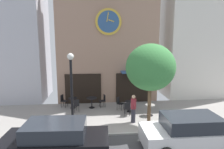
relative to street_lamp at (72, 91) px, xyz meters
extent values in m
cube|color=gray|center=(3.16, 1.54, -2.13)|extent=(26.30, 5.46, 0.05)
cube|color=#A8A5A0|center=(3.16, -1.17, -2.06)|extent=(26.30, 0.12, 0.08)
cube|color=#9E7A66|center=(2.36, 5.44, 2.36)|extent=(7.80, 2.34, 8.93)
cylinder|color=gold|center=(2.36, 4.21, 4.05)|extent=(1.92, 0.10, 1.92)
cylinder|color=#2D5184|center=(2.36, 4.15, 4.05)|extent=(1.58, 0.04, 1.58)
cube|color=gold|center=(2.57, 4.11, 4.12)|extent=(0.43, 0.03, 0.19)
cube|color=gold|center=(2.30, 4.11, 4.38)|extent=(0.18, 0.03, 0.67)
cube|color=black|center=(0.41, 4.23, -0.95)|extent=(2.73, 0.10, 2.30)
cube|color=black|center=(4.31, 4.23, -0.95)|extent=(2.73, 0.10, 2.30)
cube|color=#33568C|center=(4.55, 3.92, 0.35)|extent=(2.50, 0.90, 0.12)
cube|color=#B2B2BC|center=(-5.29, 6.27, 5.65)|extent=(5.15, 4.00, 15.50)
cube|color=silver|center=(10.45, 6.35, 4.72)|extent=(6.15, 4.16, 13.66)
cylinder|color=black|center=(0.00, 0.00, -1.92)|extent=(0.32, 0.32, 0.36)
cylinder|color=black|center=(0.00, 0.00, -0.21)|extent=(0.14, 0.14, 3.78)
sphere|color=white|center=(0.00, 0.00, 1.86)|extent=(0.36, 0.36, 0.36)
cylinder|color=brown|center=(4.27, -0.31, -0.89)|extent=(0.20, 0.20, 2.43)
ellipsoid|color=#3D8442|center=(4.27, -0.31, 1.26)|extent=(2.69, 2.42, 2.56)
cylinder|color=black|center=(-0.30, 3.17, -1.73)|extent=(0.07, 0.07, 0.74)
cylinder|color=black|center=(-0.30, 3.17, -2.09)|extent=(0.40, 0.40, 0.03)
cylinder|color=black|center=(-0.30, 3.17, -1.36)|extent=(0.63, 0.63, 0.03)
cylinder|color=black|center=(1.05, 3.11, -1.74)|extent=(0.07, 0.07, 0.73)
cylinder|color=black|center=(1.05, 3.11, -2.09)|extent=(0.40, 0.40, 0.03)
cylinder|color=black|center=(1.05, 3.11, -1.37)|extent=(0.74, 0.74, 0.03)
cylinder|color=black|center=(3.63, 2.08, -1.74)|extent=(0.07, 0.07, 0.72)
cylinder|color=black|center=(3.63, 2.08, -2.09)|extent=(0.40, 0.40, 0.03)
cylinder|color=black|center=(3.63, 2.08, -1.38)|extent=(0.63, 0.63, 0.03)
cylinder|color=black|center=(4.80, 1.25, -1.75)|extent=(0.07, 0.07, 0.72)
cylinder|color=black|center=(4.80, 1.25, -2.09)|extent=(0.40, 0.40, 0.03)
cylinder|color=gray|center=(4.80, 1.25, -1.39)|extent=(0.62, 0.62, 0.03)
cube|color=black|center=(-0.95, 3.51, -1.65)|extent=(0.52, 0.52, 0.04)
cube|color=black|center=(-1.12, 3.57, -1.43)|extent=(0.17, 0.37, 0.45)
cylinder|color=black|center=(-0.85, 3.29, -1.88)|extent=(0.03, 0.03, 0.45)
cylinder|color=black|center=(-0.73, 3.61, -1.88)|extent=(0.03, 0.03, 0.45)
cylinder|color=black|center=(-1.17, 3.41, -1.88)|extent=(0.03, 0.03, 0.45)
cylinder|color=black|center=(-1.05, 3.73, -1.88)|extent=(0.03, 0.03, 0.45)
cube|color=black|center=(-0.06, 2.41, -1.65)|extent=(0.55, 0.55, 0.04)
cube|color=black|center=(0.03, 2.26, -1.43)|extent=(0.35, 0.22, 0.45)
cylinder|color=black|center=(0.01, 2.64, -1.88)|extent=(0.03, 0.03, 0.45)
cylinder|color=black|center=(-0.29, 2.47, -1.88)|extent=(0.03, 0.03, 0.45)
cylinder|color=black|center=(0.18, 2.35, -1.88)|extent=(0.03, 0.03, 0.45)
cylinder|color=black|center=(-0.12, 2.18, -1.88)|extent=(0.03, 0.03, 0.45)
cube|color=black|center=(1.80, 3.25, -1.65)|extent=(0.48, 0.48, 0.04)
cube|color=black|center=(1.98, 3.29, -1.43)|extent=(0.12, 0.38, 0.45)
cylinder|color=black|center=(1.60, 3.38, -1.88)|extent=(0.03, 0.03, 0.45)
cylinder|color=black|center=(1.68, 3.04, -1.88)|extent=(0.03, 0.03, 0.45)
cylinder|color=black|center=(1.93, 3.45, -1.88)|extent=(0.03, 0.03, 0.45)
cylinder|color=black|center=(2.01, 3.12, -1.88)|extent=(0.03, 0.03, 0.45)
cube|color=black|center=(3.04, 2.50, -1.65)|extent=(0.55, 0.55, 0.04)
cube|color=black|center=(2.89, 2.60, -1.43)|extent=(0.24, 0.34, 0.45)
cylinder|color=black|center=(3.10, 2.27, -1.88)|extent=(0.03, 0.03, 0.45)
cylinder|color=black|center=(3.28, 2.56, -1.88)|extent=(0.03, 0.03, 0.45)
cylinder|color=black|center=(2.81, 2.45, -1.88)|extent=(0.03, 0.03, 0.45)
cylinder|color=black|center=(2.99, 2.74, -1.88)|extent=(0.03, 0.03, 0.45)
cube|color=black|center=(3.36, 1.44, -1.65)|extent=(0.50, 0.50, 0.04)
cube|color=black|center=(3.30, 1.27, -1.43)|extent=(0.37, 0.15, 0.45)
cylinder|color=black|center=(3.57, 1.55, -1.88)|extent=(0.03, 0.03, 0.45)
cylinder|color=black|center=(3.25, 1.65, -1.88)|extent=(0.03, 0.03, 0.45)
cylinder|color=black|center=(3.46, 1.22, -1.88)|extent=(0.03, 0.03, 0.45)
cylinder|color=black|center=(3.14, 1.33, -1.88)|extent=(0.03, 0.03, 0.45)
cylinder|color=#2D2D38|center=(3.50, 0.30, -1.68)|extent=(0.31, 0.31, 0.85)
cylinder|color=maroon|center=(3.50, 0.30, -0.95)|extent=(0.38, 0.38, 0.60)
sphere|color=tan|center=(3.50, 0.30, -0.54)|extent=(0.22, 0.22, 0.22)
cube|color=black|center=(-0.39, -2.93, -1.51)|extent=(4.39, 2.03, 0.75)
cube|color=#262B33|center=(-0.39, -2.93, -0.85)|extent=(2.49, 1.71, 0.60)
cylinder|color=black|center=(1.08, -2.11, -1.78)|extent=(0.65, 0.25, 0.64)
cylinder|color=black|center=(-1.76, -1.96, -1.78)|extent=(0.65, 0.25, 0.64)
cube|color=white|center=(5.44, -2.76, -1.51)|extent=(4.32, 1.85, 0.75)
cube|color=#262B33|center=(5.44, -2.76, -0.85)|extent=(2.43, 1.61, 0.60)
cylinder|color=black|center=(6.87, -1.88, -1.78)|extent=(0.64, 0.23, 0.64)
cylinder|color=black|center=(4.03, -1.84, -1.78)|extent=(0.64, 0.23, 0.64)
camera|label=1|loc=(1.17, -10.54, 2.68)|focal=31.46mm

